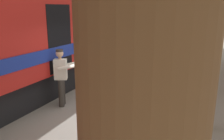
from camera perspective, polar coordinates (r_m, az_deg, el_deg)
ground_plane at (r=6.90m, az=1.53°, el=-9.62°), size 60.00×60.00×0.00m
train_car at (r=8.32m, az=-20.77°, el=8.39°), size 3.02×20.33×4.00m
luggage_cart at (r=7.00m, az=5.54°, el=-7.14°), size 1.46×2.01×0.29m
suitcase_black_hardshell at (r=6.36m, az=6.66°, el=-8.14°), size 0.46×0.62×0.19m
suitcase_maroon_trunk at (r=6.58m, az=1.19°, el=-7.20°), size 0.45×0.67×0.20m
suitcase_red_plastic at (r=7.53m, az=4.66°, el=-4.00°), size 0.43×0.56×0.29m
suitcase_teal_softside at (r=7.04m, az=3.05°, el=-5.40°), size 0.48×0.56×0.27m
suitcase_gray_aluminum at (r=7.36m, az=9.47°, el=-5.15°), size 0.55×0.56×0.16m
suitcase_orange_carryall at (r=6.85m, az=8.18°, el=-6.40°), size 0.46×0.54×0.21m
suitcase_cream_canvas at (r=7.34m, az=9.36°, el=-3.82°), size 0.43×0.47×0.17m
suitcase_slate_roller at (r=6.94m, az=3.10°, el=-3.62°), size 0.44×0.55×0.21m
suitcase_olive_duffel at (r=7.29m, az=9.50°, el=-2.57°), size 0.32×0.42×0.16m
porter_in_overalls at (r=7.03m, az=-0.26°, el=-1.11°), size 0.67×0.43×1.70m
porter_by_door at (r=7.07m, az=-12.08°, el=-1.36°), size 0.74×0.61×1.70m
baggage_tug at (r=15.68m, az=18.26°, el=5.89°), size 1.38×1.87×1.30m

